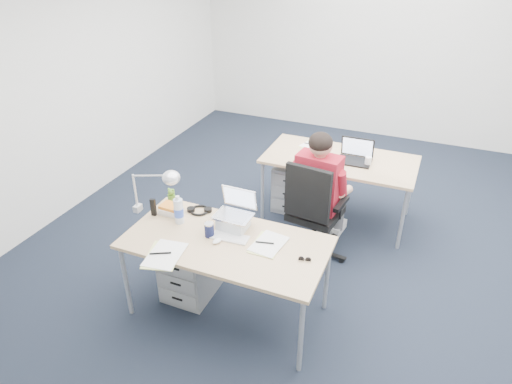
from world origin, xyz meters
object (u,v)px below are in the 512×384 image
at_px(bear_figurine, 172,196).
at_px(desk_lamp, 149,190).
at_px(far_cup, 368,161).
at_px(water_bottle, 179,209).
at_px(book_stack, 171,209).
at_px(wireless_keyboard, 230,237).
at_px(desk_far, 340,162).
at_px(computer_mouse, 217,241).
at_px(headphones, 199,210).
at_px(silver_laptop, 233,212).
at_px(sunglasses, 305,259).
at_px(can_koozie, 209,230).
at_px(cordless_phone, 153,207).
at_px(office_chair, 313,229).
at_px(seated_person, 322,191).
at_px(drawer_pedestal_near, 191,266).
at_px(dark_laptop, 355,151).
at_px(desk_near, 226,246).
at_px(drawer_pedestal_far, 295,185).

relative_size(bear_figurine, desk_lamp, 0.33).
height_order(desk_lamp, far_cup, desk_lamp).
height_order(water_bottle, far_cup, water_bottle).
bearing_deg(book_stack, desk_lamp, -150.16).
distance_m(wireless_keyboard, desk_lamp, 0.80).
relative_size(desk_far, water_bottle, 6.37).
xyz_separation_m(wireless_keyboard, computer_mouse, (-0.07, -0.09, 0.01)).
xyz_separation_m(headphones, water_bottle, (-0.07, -0.21, 0.11)).
height_order(computer_mouse, book_stack, book_stack).
relative_size(headphones, desk_lamp, 0.45).
bearing_deg(far_cup, bear_figurine, -135.13).
xyz_separation_m(silver_laptop, sunglasses, (0.66, -0.18, -0.15)).
bearing_deg(silver_laptop, wireless_keyboard, -75.47).
bearing_deg(water_bottle, can_koozie, -13.80).
height_order(cordless_phone, sunglasses, cordless_phone).
height_order(office_chair, seated_person, seated_person).
relative_size(water_bottle, bear_figurine, 1.58).
distance_m(office_chair, cordless_phone, 1.57).
distance_m(can_koozie, bear_figurine, 0.62).
xyz_separation_m(headphones, can_koozie, (0.25, -0.29, 0.04)).
bearing_deg(far_cup, book_stack, -131.08).
xyz_separation_m(wireless_keyboard, cordless_phone, (-0.74, 0.05, 0.07)).
bearing_deg(desk_far, office_chair, -92.71).
height_order(office_chair, computer_mouse, office_chair).
xyz_separation_m(sunglasses, desk_lamp, (-1.39, 0.10, 0.23)).
height_order(desk_far, book_stack, book_stack).
relative_size(wireless_keyboard, headphones, 1.37).
relative_size(bear_figurine, sunglasses, 1.65).
bearing_deg(drawer_pedestal_near, wireless_keyboard, -7.28).
relative_size(book_stack, desk_lamp, 0.37).
relative_size(wireless_keyboard, dark_laptop, 0.87).
relative_size(desk_near, book_stack, 8.91).
bearing_deg(drawer_pedestal_far, seated_person, -53.08).
bearing_deg(bear_figurine, silver_laptop, 2.66).
xyz_separation_m(sunglasses, far_cup, (0.13, 1.76, 0.04)).
xyz_separation_m(can_koozie, cordless_phone, (-0.58, 0.09, 0.02)).
bearing_deg(desk_far, seated_person, -91.74).
bearing_deg(desk_near, book_stack, 163.33).
xyz_separation_m(desk_near, headphones, (-0.40, 0.30, 0.06)).
distance_m(headphones, bear_figurine, 0.29).
relative_size(office_chair, silver_laptop, 3.35).
distance_m(desk_near, desk_far, 1.88).
height_order(desk_near, wireless_keyboard, wireless_keyboard).
height_order(desk_near, silver_laptop, silver_laptop).
bearing_deg(dark_laptop, desk_near, -110.00).
bearing_deg(desk_lamp, desk_near, 11.10).
relative_size(drawer_pedestal_far, wireless_keyboard, 1.85).
bearing_deg(desk_near, cordless_phone, 172.15).
bearing_deg(cordless_phone, book_stack, 24.97).
xyz_separation_m(desk_far, headphones, (-0.87, -1.52, 0.06)).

